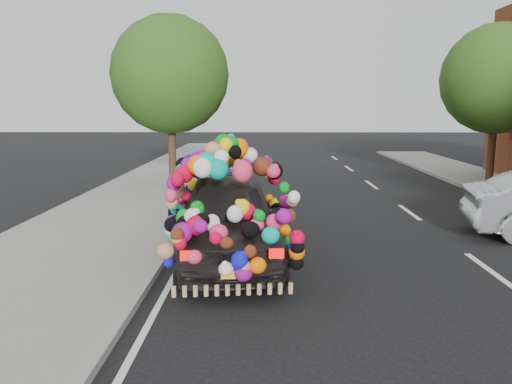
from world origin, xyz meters
TOP-DOWN VIEW (x-y plane):
  - ground at (0.00, 0.00)m, footprint 100.00×100.00m
  - sidewalk at (-4.30, 0.00)m, footprint 4.00×60.00m
  - kerb at (-2.35, 0.00)m, footprint 0.15×60.00m
  - lane_markings at (3.60, 0.00)m, footprint 6.00×50.00m
  - tree_near_sidewalk at (-3.80, 9.50)m, footprint 4.20×4.20m
  - tree_far_b at (8.00, 10.00)m, footprint 4.00×4.00m
  - plush_art_car at (-1.14, 0.68)m, footprint 2.72×5.10m
  - navy_sedan at (-1.80, 4.50)m, footprint 1.96×4.23m

SIDE VIEW (x-z plane):
  - ground at x=0.00m, z-range 0.00..0.00m
  - lane_markings at x=3.60m, z-range 0.00..0.01m
  - sidewalk at x=-4.30m, z-range 0.00..0.12m
  - kerb at x=-2.35m, z-range 0.00..0.13m
  - navy_sedan at x=-1.80m, z-range 0.00..1.20m
  - plush_art_car at x=-1.14m, z-range 0.03..2.29m
  - tree_far_b at x=8.00m, z-range 0.94..6.84m
  - tree_near_sidewalk at x=-3.80m, z-range 0.96..7.09m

